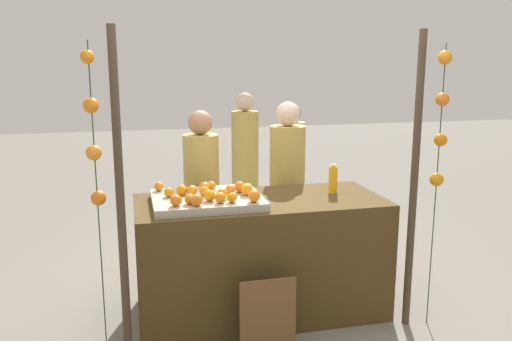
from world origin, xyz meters
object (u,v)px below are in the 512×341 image
object	(u,v)px
juice_bottle	(333,179)
vendor_right	(287,196)
stall_counter	(260,256)
orange_0	(210,195)
vendor_left	(202,204)
chalkboard_sign	(268,317)
orange_1	(192,190)

from	to	relation	value
juice_bottle	vendor_right	world-z (taller)	vendor_right
stall_counter	vendor_right	xyz separation A→B (m)	(0.44, 0.72, 0.29)
orange_0	vendor_left	world-z (taller)	vendor_left
stall_counter	chalkboard_sign	distance (m)	0.65
stall_counter	orange_0	bearing A→B (deg)	-157.28
orange_0	chalkboard_sign	distance (m)	0.94
juice_bottle	stall_counter	bearing A→B (deg)	-174.39
orange_0	orange_1	world-z (taller)	orange_0
stall_counter	vendor_left	distance (m)	0.84
stall_counter	orange_1	bearing A→B (deg)	178.75
stall_counter	vendor_left	xyz separation A→B (m)	(-0.36, 0.71, 0.26)
juice_bottle	vendor_right	bearing A→B (deg)	105.81
stall_counter	orange_1	size ratio (longest dim) A/B	24.05
juice_bottle	vendor_right	xyz separation A→B (m)	(-0.19, 0.66, -0.29)
chalkboard_sign	juice_bottle	bearing A→B (deg)	42.91
orange_0	juice_bottle	distance (m)	1.08
vendor_left	vendor_right	size ratio (longest dim) A/B	0.96
orange_1	vendor_right	distance (m)	1.23
orange_0	vendor_left	xyz separation A→B (m)	(0.06, 0.89, -0.31)
juice_bottle	vendor_left	size ratio (longest dim) A/B	0.15
juice_bottle	orange_1	bearing A→B (deg)	-177.53
stall_counter	juice_bottle	distance (m)	0.85
chalkboard_sign	vendor_right	world-z (taller)	vendor_right
orange_1	chalkboard_sign	distance (m)	1.08
chalkboard_sign	orange_0	bearing A→B (deg)	126.59
stall_counter	vendor_left	size ratio (longest dim) A/B	1.22
chalkboard_sign	vendor_left	world-z (taller)	vendor_left
stall_counter	chalkboard_sign	size ratio (longest dim) A/B	3.47
orange_0	vendor_right	xyz separation A→B (m)	(0.86, 0.90, -0.28)
juice_bottle	vendor_left	world-z (taller)	vendor_left
orange_1	vendor_right	xyz separation A→B (m)	(0.96, 0.71, -0.28)
chalkboard_sign	vendor_right	xyz separation A→B (m)	(0.54, 1.33, 0.50)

